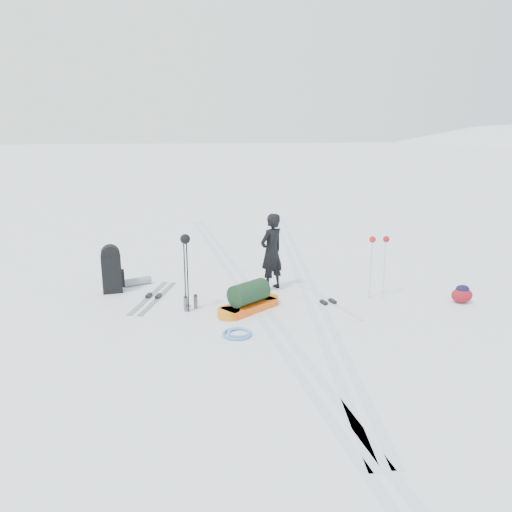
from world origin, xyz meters
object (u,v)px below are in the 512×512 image
at_px(skier, 271,252).
at_px(pulk_sled, 249,299).
at_px(expedition_rucksack, 115,270).
at_px(ski_poles_black, 185,249).

xyz_separation_m(skier, pulk_sled, (-0.66, -1.17, -0.60)).
distance_m(pulk_sled, expedition_rucksack, 3.01).
relative_size(skier, ski_poles_black, 1.10).
distance_m(pulk_sled, ski_poles_black, 1.51).
bearing_deg(skier, expedition_rucksack, -41.88).
bearing_deg(pulk_sled, skier, 24.54).
distance_m(skier, pulk_sled, 1.47).
bearing_deg(skier, ski_poles_black, -5.00).
xyz_separation_m(skier, expedition_rucksack, (-3.21, 0.41, -0.35)).
bearing_deg(pulk_sled, expedition_rucksack, 112.48).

